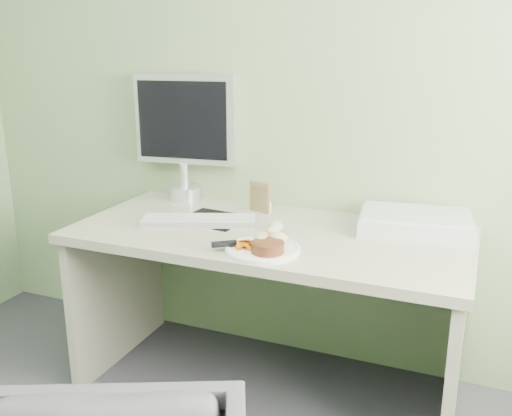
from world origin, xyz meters
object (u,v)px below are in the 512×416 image
at_px(plate, 263,250).
at_px(scanner, 415,224).
at_px(monitor, 185,130).
at_px(desk, 268,273).

bearing_deg(plate, scanner, 42.80).
bearing_deg(scanner, monitor, 166.66).
distance_m(plate, scanner, 0.66).
bearing_deg(scanner, plate, -145.29).
distance_m(desk, scanner, 0.63).
bearing_deg(monitor, desk, -36.80).
distance_m(desk, plate, 0.31).
distance_m(plate, monitor, 0.89).
relative_size(desk, plate, 5.83).
relative_size(plate, scanner, 0.62).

